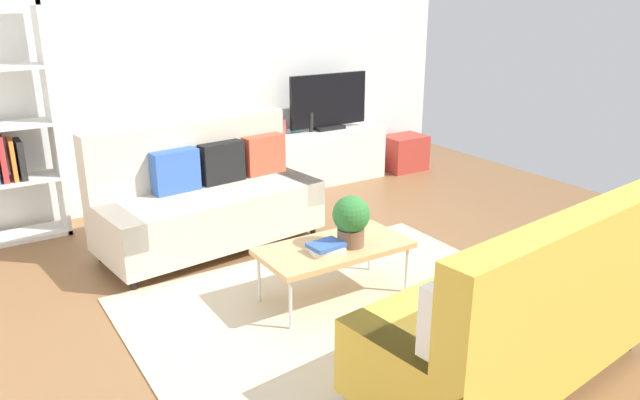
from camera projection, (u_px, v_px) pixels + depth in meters
ground_plane at (340, 292)px, 4.65m from camera, size 7.68×7.68×0.00m
wall_far at (192, 63)px, 6.41m from camera, size 6.40×0.12×2.90m
area_rug at (343, 310)px, 4.38m from camera, size 2.90×2.20×0.01m
couch_beige at (207, 198)px, 5.36m from camera, size 1.98×1.05×1.10m
couch_green at (518, 315)px, 3.43m from camera, size 1.99×1.06×1.10m
coffee_table at (334, 249)px, 4.44m from camera, size 1.10×0.56×0.42m
tv_console at (327, 155)px, 7.26m from camera, size 1.40×0.44×0.64m
tv at (328, 102)px, 7.04m from camera, size 1.00×0.20×0.64m
storage_trunk at (404, 153)px, 7.77m from camera, size 0.52×0.40×0.44m
potted_plant at (351, 219)px, 4.37m from camera, size 0.27×0.27×0.37m
table_book_0 at (326, 249)px, 4.32m from camera, size 0.27×0.22×0.04m
table_book_1 at (326, 245)px, 4.31m from camera, size 0.25×0.20×0.03m
vase_0 at (282, 127)px, 6.87m from camera, size 0.11×0.11×0.16m
vase_1 at (295, 125)px, 6.96m from camera, size 0.10×0.10×0.17m
bottle_0 at (311, 122)px, 6.96m from camera, size 0.05×0.05×0.23m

